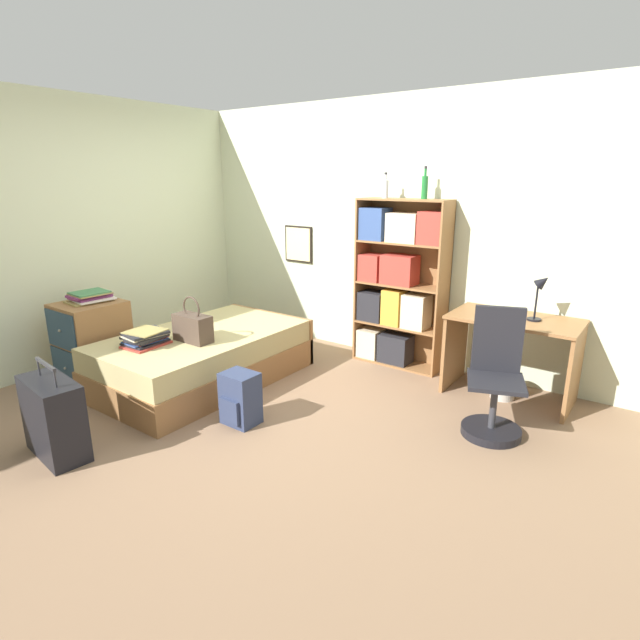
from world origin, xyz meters
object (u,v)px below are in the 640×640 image
Objects in this scene: waste_bin at (503,383)px; bookcase at (396,284)px; backpack at (240,399)px; bed at (205,357)px; desk at (512,343)px; desk_lamp at (541,289)px; magazine_pile_on_dresser at (90,297)px; dresser at (92,341)px; desk_chair at (494,394)px; suitcase at (54,418)px; bottle_brown at (425,186)px; book_stack_on_bed at (146,338)px; handbag at (193,327)px; bottle_green at (385,188)px.

bookcase is at bearing 170.12° from waste_bin.
bed is at bearing 154.06° from backpack.
desk is 2.59× the size of desk_lamp.
dresser is at bearing -64.34° from magazine_pile_on_dresser.
bed is at bearing -129.72° from bookcase.
bookcase reaches higher than desk_lamp.
desk_chair is (3.36, 1.13, -0.48)m from magazine_pile_on_dresser.
waste_bin is (-0.11, 0.65, -0.17)m from desk_chair.
backpack is at bearing 56.92° from suitcase.
bottle_brown is 0.71× the size of backpack.
book_stack_on_bed is 1.05m from backpack.
handbag is 1.38× the size of bottle_brown.
book_stack_on_bed reaches higher than backpack.
book_stack_on_bed is at bearing -144.76° from waste_bin.
desk is at bearing 30.09° from dresser.
desk_chair is (2.36, 0.80, -0.29)m from handbag.
handbag is at bearing -147.22° from waste_bin.
book_stack_on_bed is (-0.24, -0.31, -0.06)m from handbag.
bookcase is 1.37m from waste_bin.
backpack is at bearing 5.59° from dresser.
magazine_pile_on_dresser is at bearing -178.65° from book_stack_on_bed.
magazine_pile_on_dresser reaches higher than suitcase.
bookcase is 1.99m from backpack.
backpack is at bearing 3.96° from magazine_pile_on_dresser.
magazine_pile_on_dresser is 0.99× the size of desk_lamp.
dresser is 3.72m from waste_bin.
waste_bin is (2.49, 1.76, -0.39)m from book_stack_on_bed.
bottle_green is (0.94, 1.63, 1.14)m from handbag.
dresser is (-0.98, -0.38, -0.22)m from handbag.
dresser is 1.86× the size of desk_lamp.
bottle_brown reaches higher than bottle_green.
magazine_pile_on_dresser is 1.67× the size of bottle_green.
bottle_brown is 0.73× the size of desk_lamp.
bottle_brown reaches higher than handbag.
backpack is (-0.19, -1.84, -1.53)m from bottle_green.
magazine_pile_on_dresser is 3.77m from desk.
bed is 2.32m from bottle_green.
bottle_brown reaches higher than desk_chair.
desk_lamp is (3.45, 1.85, 0.19)m from magazine_pile_on_dresser.
bottle_green is 0.81× the size of bottle_brown.
bottle_green is (1.92, 2.01, 1.36)m from dresser.
magazine_pile_on_dresser is at bearing -161.48° from desk_chair.
bottle_brown is at bearing 51.81° from handbag.
desk_lamp is at bearing 31.87° from handbag.
bottle_green is 1.69m from desk_lamp.
dresser is at bearing -135.38° from bookcase.
book_stack_on_bed is 1.55× the size of bottle_green.
waste_bin is at bearing -9.88° from bookcase.
desk_lamp is at bearing 28.97° from dresser.
book_stack_on_bed is 0.76m from dresser.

